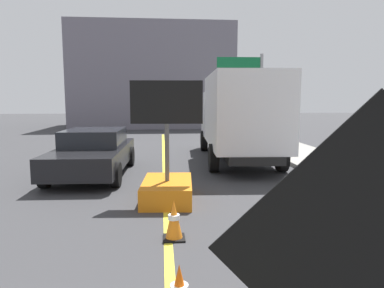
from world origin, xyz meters
TOP-DOWN VIEW (x-y plane):
  - lane_center_stripe at (0.00, 6.00)m, footprint 0.14×36.00m
  - roadwork_sign at (0.96, 2.76)m, footprint 1.61×0.29m
  - arrow_board_trailer at (0.03, 8.91)m, footprint 1.60×1.87m
  - box_truck at (2.75, 13.86)m, footprint 2.77×7.37m
  - pickup_car at (-2.15, 11.81)m, footprint 2.19×4.62m
  - highway_guide_sign at (5.15, 21.96)m, footprint 2.79×0.24m
  - far_building_block at (-0.75, 32.14)m, footprint 12.98×8.43m
  - traffic_cone_mid_lane at (0.10, 6.65)m, footprint 0.36×0.36m

SIDE VIEW (x-z plane):
  - lane_center_stripe at x=0.00m, z-range 0.00..0.01m
  - traffic_cone_mid_lane at x=0.10m, z-range -0.01..0.65m
  - arrow_board_trailer at x=0.03m, z-range -0.87..1.83m
  - pickup_car at x=-2.15m, z-range 0.01..1.39m
  - roadwork_sign at x=0.96m, z-range 0.30..2.64m
  - box_truck at x=2.75m, z-range 0.16..3.29m
  - highway_guide_sign at x=5.15m, z-range 0.92..5.92m
  - far_building_block at x=-0.75m, z-range 0.00..8.25m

